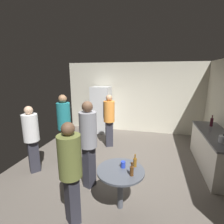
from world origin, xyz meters
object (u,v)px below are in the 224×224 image
Objects in this scene: person_in_white_shirt at (31,135)px; person_in_olive_shirt at (70,167)px; refrigerator at (101,110)px; kettle at (223,139)px; person_in_orange_shirt at (109,117)px; beer_bottle_brown at (132,171)px; beer_bottle_amber at (135,162)px; plastic_cup_blue at (123,164)px; person_in_gray_shirt at (88,138)px; wine_bottle_on_counter at (212,122)px; person_in_teal_shirt at (64,123)px; foreground_table at (121,175)px.

person_in_olive_shirt is at bearing 5.83° from person_in_white_shirt.
refrigerator reaches higher than person_in_white_shirt.
person_in_orange_shirt reaches higher than kettle.
person_in_orange_shirt is (-1.04, 2.52, 0.16)m from beer_bottle_brown.
beer_bottle_amber is 0.14× the size of person_in_olive_shirt.
refrigerator reaches higher than beer_bottle_brown.
person_in_white_shirt is (-4.12, -0.65, -0.04)m from kettle.
person_in_orange_shirt is (-0.87, 2.33, 0.18)m from plastic_cup_blue.
person_in_gray_shirt is at bearing 155.85° from plastic_cup_blue.
person_in_orange_shirt reaches higher than wine_bottle_on_counter.
wine_bottle_on_counter reaches higher than beer_bottle_brown.
kettle is 2.78m from person_in_gray_shirt.
wine_bottle_on_counter is 4.58m from person_in_white_shirt.
person_in_teal_shirt is at bearing -96.51° from refrigerator.
person_in_teal_shirt is at bearing 143.58° from foreground_table.
kettle is 3.68m from person_in_teal_shirt.
refrigerator is at bearing 123.17° from person_in_gray_shirt.
beer_bottle_brown is (0.20, -0.11, 0.19)m from foreground_table.
foreground_table is at bearing 16.89° from person_in_teal_shirt.
beer_bottle_amber is at bearing -129.06° from wine_bottle_on_counter.
beer_bottle_amber is at bearing -63.92° from refrigerator.
wine_bottle_on_counter is at bearing 50.94° from beer_bottle_amber.
refrigerator is 1.00× the size of person_in_gray_shirt.
refrigerator reaches higher than kettle.
person_in_olive_shirt reaches higher than wine_bottle_on_counter.
foreground_table is 2.23m from person_in_teal_shirt.
beer_bottle_amber is 0.21m from plastic_cup_blue.
beer_bottle_brown is at bearing -28.73° from person_in_olive_shirt.
plastic_cup_blue is (-1.99, -2.30, -0.23)m from wine_bottle_on_counter.
person_in_teal_shirt is 1.07× the size of person_in_orange_shirt.
refrigerator is 7.83× the size of beer_bottle_brown.
kettle is at bearing 38.39° from beer_bottle_brown.
foreground_table is 0.87m from person_in_olive_shirt.
person_in_gray_shirt reaches higher than wine_bottle_on_counter.
person_in_white_shirt is (-1.36, -1.81, -0.04)m from person_in_orange_shirt.
person_in_teal_shirt reaches higher than wine_bottle_on_counter.
plastic_cup_blue is at bearing -130.96° from wine_bottle_on_counter.
beer_bottle_amber is at bearing 23.31° from person_in_teal_shirt.
beer_bottle_amber is at bearing -15.69° from person_in_olive_shirt.
person_in_gray_shirt is 1.01× the size of person_in_teal_shirt.
plastic_cup_blue is at bearing -4.70° from person_in_orange_shirt.
person_in_white_shirt reaches higher than plastic_cup_blue.
person_in_teal_shirt is at bearing 150.00° from beer_bottle_amber.
person_in_gray_shirt is (-0.73, 0.42, 0.43)m from foreground_table.
foreground_table is at bearing -9.97° from person_in_gray_shirt.
person_in_teal_shirt is (-1.03, 0.88, -0.01)m from person_in_gray_shirt.
foreground_table is 0.49× the size of person_in_olive_shirt.
beer_bottle_brown is (-1.72, -1.36, -0.15)m from kettle.
person_in_teal_shirt is (-0.27, -2.35, 0.14)m from refrigerator.
person_in_gray_shirt reaches higher than kettle.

